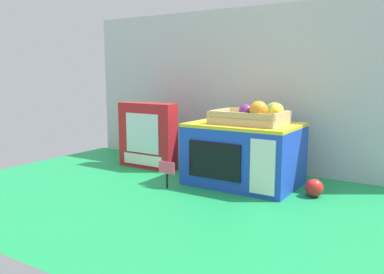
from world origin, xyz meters
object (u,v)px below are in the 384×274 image
price_sign (167,171)px  food_groups_crate (255,116)px  toy_microwave (244,154)px  cookie_set_box (148,136)px  loose_toy_apple (314,188)px

price_sign → food_groups_crate: bearing=37.7°
food_groups_crate → price_sign: 0.38m
toy_microwave → cookie_set_box: (-0.48, 0.01, 0.03)m
loose_toy_apple → cookie_set_box: bearing=177.3°
cookie_set_box → loose_toy_apple: (0.76, -0.04, -0.11)m
cookie_set_box → price_sign: (0.27, -0.22, -0.08)m
toy_microwave → price_sign: toy_microwave is taller
food_groups_crate → price_sign: food_groups_crate is taller
food_groups_crate → loose_toy_apple: food_groups_crate is taller
cookie_set_box → loose_toy_apple: bearing=-2.7°
toy_microwave → food_groups_crate: bearing=-11.3°
toy_microwave → price_sign: 0.30m
toy_microwave → loose_toy_apple: size_ratio=6.42×
toy_microwave → cookie_set_box: size_ratio=1.39×
cookie_set_box → price_sign: size_ratio=2.92×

